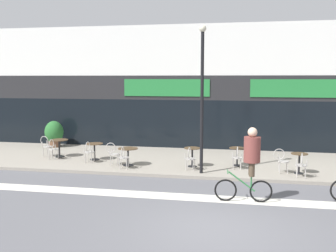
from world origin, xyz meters
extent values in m
plane|color=#5B5B60|center=(0.00, 0.00, 0.00)|extent=(120.00, 120.00, 0.00)
cube|color=gray|center=(0.00, 7.25, 0.06)|extent=(40.00, 5.50, 0.12)
cube|color=silver|center=(0.00, 12.00, 3.10)|extent=(40.00, 4.00, 6.19)
cube|color=black|center=(0.00, 10.03, 1.32)|extent=(38.80, 0.10, 2.40)
cube|color=#232326|center=(0.00, 10.05, 3.12)|extent=(39.20, 0.14, 1.20)
cube|color=#237A38|center=(-3.11, 9.98, 3.12)|extent=(4.29, 0.08, 0.84)
cube|color=#237A38|center=(3.11, 9.98, 3.12)|extent=(4.29, 0.08, 0.84)
cube|color=silver|center=(0.00, 2.35, 0.00)|extent=(36.00, 0.70, 0.01)
cylinder|color=black|center=(-7.33, 6.81, 0.13)|extent=(0.43, 0.43, 0.02)
cylinder|color=black|center=(-7.33, 6.81, 0.49)|extent=(0.07, 0.07, 0.74)
cylinder|color=#4C3823|center=(-7.33, 6.81, 0.88)|extent=(0.79, 0.79, 0.02)
cylinder|color=black|center=(-5.55, 6.49, 0.13)|extent=(0.40, 0.40, 0.02)
cylinder|color=black|center=(-5.55, 6.49, 0.46)|extent=(0.07, 0.07, 0.68)
cylinder|color=#4C3823|center=(-5.55, 6.49, 0.81)|extent=(0.72, 0.72, 0.02)
cylinder|color=black|center=(-3.83, 5.70, 0.13)|extent=(0.44, 0.44, 0.02)
cylinder|color=black|center=(-3.83, 5.70, 0.46)|extent=(0.07, 0.07, 0.68)
cylinder|color=#4C3823|center=(-3.83, 5.70, 0.81)|extent=(0.79, 0.79, 0.02)
cylinder|color=black|center=(-1.27, 5.96, 0.13)|extent=(0.35, 0.35, 0.02)
cylinder|color=black|center=(-1.27, 5.96, 0.49)|extent=(0.07, 0.07, 0.73)
cylinder|color=#4C3823|center=(-1.27, 5.96, 0.87)|extent=(0.64, 0.64, 0.02)
cylinder|color=black|center=(0.46, 6.46, 0.13)|extent=(0.35, 0.35, 0.02)
cylinder|color=black|center=(0.46, 6.46, 0.47)|extent=(0.07, 0.07, 0.71)
cylinder|color=#4C3823|center=(0.46, 6.46, 0.84)|extent=(0.63, 0.63, 0.02)
cylinder|color=black|center=(2.71, 5.58, 0.13)|extent=(0.33, 0.33, 0.02)
cylinder|color=black|center=(2.71, 5.58, 0.48)|extent=(0.07, 0.07, 0.73)
cylinder|color=#4C3823|center=(2.71, 5.58, 0.86)|extent=(0.61, 0.61, 0.02)
cylinder|color=#B7B2AD|center=(-7.33, 6.26, 0.56)|extent=(0.40, 0.40, 0.03)
cylinder|color=#B7B2AD|center=(-7.47, 6.40, 0.33)|extent=(0.03, 0.03, 0.42)
cylinder|color=#B7B2AD|center=(-7.19, 6.40, 0.33)|extent=(0.03, 0.03, 0.42)
cylinder|color=#B7B2AD|center=(-7.47, 6.12, 0.33)|extent=(0.03, 0.03, 0.42)
cylinder|color=#B7B2AD|center=(-7.19, 6.12, 0.33)|extent=(0.03, 0.03, 0.42)
torus|color=#B7B2AD|center=(-7.33, 6.09, 0.82)|extent=(0.03, 0.41, 0.41)
cylinder|color=#B7B2AD|center=(-7.50, 6.09, 0.68)|extent=(0.03, 0.03, 0.23)
cylinder|color=#B7B2AD|center=(-7.15, 6.09, 0.68)|extent=(0.03, 0.03, 0.23)
cylinder|color=#B7B2AD|center=(-7.88, 6.81, 0.56)|extent=(0.45, 0.45, 0.03)
cylinder|color=#B7B2AD|center=(-7.72, 6.93, 0.33)|extent=(0.03, 0.03, 0.42)
cylinder|color=#B7B2AD|center=(-7.76, 6.65, 0.33)|extent=(0.03, 0.03, 0.42)
cylinder|color=#B7B2AD|center=(-8.00, 6.96, 0.33)|extent=(0.03, 0.03, 0.42)
cylinder|color=#B7B2AD|center=(-8.03, 6.69, 0.33)|extent=(0.03, 0.03, 0.42)
torus|color=#B7B2AD|center=(-8.05, 6.83, 0.82)|extent=(0.41, 0.08, 0.41)
cylinder|color=#B7B2AD|center=(-8.02, 7.00, 0.68)|extent=(0.03, 0.03, 0.23)
cylinder|color=#B7B2AD|center=(-8.07, 6.66, 0.68)|extent=(0.03, 0.03, 0.23)
cylinder|color=#B7B2AD|center=(-5.55, 5.94, 0.56)|extent=(0.41, 0.41, 0.03)
cylinder|color=#B7B2AD|center=(-5.69, 6.09, 0.33)|extent=(0.03, 0.03, 0.42)
cylinder|color=#B7B2AD|center=(-5.41, 6.08, 0.33)|extent=(0.03, 0.03, 0.42)
cylinder|color=#B7B2AD|center=(-5.70, 5.81, 0.33)|extent=(0.03, 0.03, 0.42)
cylinder|color=#B7B2AD|center=(-5.42, 5.80, 0.33)|extent=(0.03, 0.03, 0.42)
torus|color=#B7B2AD|center=(-5.56, 5.77, 0.82)|extent=(0.04, 0.41, 0.41)
cylinder|color=#B7B2AD|center=(-5.73, 5.78, 0.68)|extent=(0.03, 0.03, 0.23)
cylinder|color=#B7B2AD|center=(-5.39, 5.77, 0.68)|extent=(0.03, 0.03, 0.23)
cylinder|color=#B7B2AD|center=(-3.83, 5.15, 0.56)|extent=(0.42, 0.42, 0.03)
cylinder|color=#B7B2AD|center=(-3.97, 5.28, 0.33)|extent=(0.03, 0.03, 0.42)
cylinder|color=#B7B2AD|center=(-3.69, 5.30, 0.33)|extent=(0.03, 0.03, 0.42)
cylinder|color=#B7B2AD|center=(-3.96, 5.00, 0.33)|extent=(0.03, 0.03, 0.42)
cylinder|color=#B7B2AD|center=(-3.68, 5.02, 0.33)|extent=(0.03, 0.03, 0.42)
torus|color=#B7B2AD|center=(-3.82, 4.98, 0.82)|extent=(0.05, 0.41, 0.41)
cylinder|color=#B7B2AD|center=(-3.99, 4.97, 0.68)|extent=(0.03, 0.03, 0.23)
cylinder|color=#B7B2AD|center=(-3.65, 4.99, 0.68)|extent=(0.03, 0.03, 0.23)
cylinder|color=#B7B2AD|center=(-4.38, 5.70, 0.56)|extent=(0.43, 0.43, 0.03)
cylinder|color=#B7B2AD|center=(-4.25, 5.85, 0.33)|extent=(0.03, 0.03, 0.42)
cylinder|color=#B7B2AD|center=(-4.23, 5.57, 0.33)|extent=(0.03, 0.03, 0.42)
cylinder|color=#B7B2AD|center=(-4.53, 5.83, 0.33)|extent=(0.03, 0.03, 0.42)
cylinder|color=#B7B2AD|center=(-4.51, 5.55, 0.33)|extent=(0.03, 0.03, 0.42)
torus|color=#B7B2AD|center=(-4.55, 5.69, 0.82)|extent=(0.41, 0.06, 0.41)
cylinder|color=#B7B2AD|center=(-4.56, 5.86, 0.68)|extent=(0.03, 0.03, 0.23)
cylinder|color=#B7B2AD|center=(-4.53, 5.52, 0.68)|extent=(0.03, 0.03, 0.23)
cylinder|color=#B7B2AD|center=(-1.27, 5.41, 0.56)|extent=(0.44, 0.44, 0.03)
cylinder|color=#B7B2AD|center=(-1.40, 5.56, 0.33)|extent=(0.03, 0.03, 0.42)
cylinder|color=#B7B2AD|center=(-1.12, 5.53, 0.33)|extent=(0.03, 0.03, 0.42)
cylinder|color=#B7B2AD|center=(-1.43, 5.28, 0.33)|extent=(0.03, 0.03, 0.42)
cylinder|color=#B7B2AD|center=(-1.15, 5.25, 0.33)|extent=(0.03, 0.03, 0.42)
torus|color=#B7B2AD|center=(-1.29, 5.24, 0.82)|extent=(0.07, 0.41, 0.41)
cylinder|color=#B7B2AD|center=(-1.46, 5.25, 0.68)|extent=(0.03, 0.03, 0.23)
cylinder|color=#B7B2AD|center=(-1.12, 5.22, 0.68)|extent=(0.03, 0.03, 0.23)
cylinder|color=#B7B2AD|center=(0.46, 5.91, 0.56)|extent=(0.43, 0.43, 0.03)
cylinder|color=#B7B2AD|center=(0.31, 6.04, 0.33)|extent=(0.03, 0.03, 0.42)
cylinder|color=#B7B2AD|center=(0.59, 6.06, 0.33)|extent=(0.03, 0.03, 0.42)
cylinder|color=#B7B2AD|center=(0.33, 5.76, 0.33)|extent=(0.03, 0.03, 0.42)
cylinder|color=#B7B2AD|center=(0.61, 5.78, 0.33)|extent=(0.03, 0.03, 0.42)
torus|color=#B7B2AD|center=(0.47, 5.74, 0.82)|extent=(0.06, 0.41, 0.41)
cylinder|color=#B7B2AD|center=(0.30, 5.73, 0.68)|extent=(0.03, 0.03, 0.23)
cylinder|color=#B7B2AD|center=(0.65, 5.75, 0.68)|extent=(0.03, 0.03, 0.23)
cylinder|color=#B7B2AD|center=(2.71, 5.03, 0.56)|extent=(0.43, 0.43, 0.03)
cylinder|color=#B7B2AD|center=(2.58, 5.18, 0.33)|extent=(0.03, 0.03, 0.42)
cylinder|color=#B7B2AD|center=(2.86, 5.16, 0.33)|extent=(0.03, 0.03, 0.42)
cylinder|color=#B7B2AD|center=(2.56, 4.90, 0.33)|extent=(0.03, 0.03, 0.42)
cylinder|color=#B7B2AD|center=(2.84, 4.88, 0.33)|extent=(0.03, 0.03, 0.42)
torus|color=#B7B2AD|center=(2.69, 4.86, 0.82)|extent=(0.06, 0.41, 0.41)
cylinder|color=#B7B2AD|center=(2.52, 4.88, 0.68)|extent=(0.03, 0.03, 0.23)
cylinder|color=#B7B2AD|center=(2.86, 4.84, 0.68)|extent=(0.03, 0.03, 0.23)
cylinder|color=#B7B2AD|center=(2.16, 5.58, 0.56)|extent=(0.41, 0.41, 0.03)
cylinder|color=#B7B2AD|center=(2.29, 5.72, 0.33)|extent=(0.03, 0.03, 0.42)
cylinder|color=#B7B2AD|center=(2.30, 5.44, 0.33)|extent=(0.03, 0.03, 0.42)
cylinder|color=#B7B2AD|center=(2.01, 5.71, 0.33)|extent=(0.03, 0.03, 0.42)
cylinder|color=#B7B2AD|center=(2.02, 5.43, 0.33)|extent=(0.03, 0.03, 0.42)
torus|color=#B7B2AD|center=(1.99, 5.57, 0.82)|extent=(0.41, 0.04, 0.41)
cylinder|color=#B7B2AD|center=(1.98, 5.74, 0.68)|extent=(0.03, 0.03, 0.23)
cylinder|color=#B7B2AD|center=(1.99, 5.40, 0.68)|extent=(0.03, 0.03, 0.23)
cylinder|color=brown|center=(-8.74, 9.12, 0.30)|extent=(0.58, 0.58, 0.36)
ellipsoid|color=#28662D|center=(-8.74, 9.12, 0.88)|extent=(0.94, 0.94, 1.12)
cylinder|color=black|center=(-0.81, 4.99, 2.69)|extent=(0.12, 0.12, 5.14)
sphere|color=beige|center=(-0.81, 4.99, 5.33)|extent=(0.26, 0.26, 0.26)
torus|color=black|center=(0.20, 2.19, 0.33)|extent=(0.66, 0.10, 0.66)
torus|color=black|center=(1.22, 2.26, 0.33)|extent=(0.66, 0.10, 0.66)
cylinder|color=#2D753D|center=(0.66, 2.22, 0.61)|extent=(0.79, 0.10, 0.59)
cylinder|color=#2D753D|center=(0.93, 2.24, 0.56)|extent=(0.04, 0.04, 0.46)
cylinder|color=#2D753D|center=(0.25, 2.19, 0.89)|extent=(0.06, 0.48, 0.03)
cylinder|color=#4C3D2D|center=(0.94, 2.15, 0.99)|extent=(0.18, 0.18, 0.40)
cylinder|color=#4C3D2D|center=(0.93, 2.33, 0.99)|extent=(0.18, 0.18, 0.40)
cylinder|color=brown|center=(0.93, 2.24, 1.56)|extent=(0.51, 0.51, 0.73)
sphere|color=beige|center=(0.93, 2.24, 2.06)|extent=(0.27, 0.27, 0.27)
camera|label=1|loc=(0.65, -9.14, 3.61)|focal=42.00mm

